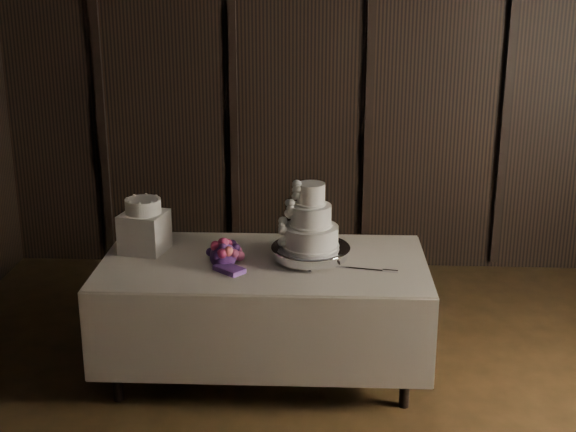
# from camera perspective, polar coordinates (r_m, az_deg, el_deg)

# --- Properties ---
(room) EXTENTS (6.08, 7.08, 3.08)m
(room) POSITION_cam_1_polar(r_m,az_deg,el_deg) (3.18, 8.69, -0.99)
(room) COLOR black
(room) RESTS_ON ground
(display_table) EXTENTS (2.00, 1.06, 0.76)m
(display_table) POSITION_cam_1_polar(r_m,az_deg,el_deg) (5.03, -1.72, -6.86)
(display_table) COLOR silver
(display_table) RESTS_ON ground
(cake_stand) EXTENTS (0.55, 0.55, 0.09)m
(cake_stand) POSITION_cam_1_polar(r_m,az_deg,el_deg) (4.88, 1.62, -2.71)
(cake_stand) COLOR silver
(cake_stand) RESTS_ON display_table
(wedding_cake) EXTENTS (0.38, 0.33, 0.40)m
(wedding_cake) POSITION_cam_1_polar(r_m,az_deg,el_deg) (4.80, 1.29, -0.50)
(wedding_cake) COLOR white
(wedding_cake) RESTS_ON cake_stand
(bouquet) EXTENTS (0.48, 0.49, 0.19)m
(bouquet) POSITION_cam_1_polar(r_m,az_deg,el_deg) (4.83, -4.63, -2.72)
(bouquet) COLOR #B5446A
(bouquet) RESTS_ON display_table
(box_pedestal) EXTENTS (0.31, 0.31, 0.25)m
(box_pedestal) POSITION_cam_1_polar(r_m,az_deg,el_deg) (5.10, -10.17, -1.12)
(box_pedestal) COLOR white
(box_pedestal) RESTS_ON display_table
(small_cake) EXTENTS (0.28, 0.28, 0.09)m
(small_cake) POSITION_cam_1_polar(r_m,az_deg,el_deg) (5.05, -10.27, 0.70)
(small_cake) COLOR white
(small_cake) RESTS_ON box_pedestal
(cake_knife) EXTENTS (0.37, 0.10, 0.01)m
(cake_knife) POSITION_cam_1_polar(r_m,az_deg,el_deg) (4.77, 5.07, -3.76)
(cake_knife) COLOR silver
(cake_knife) RESTS_ON display_table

